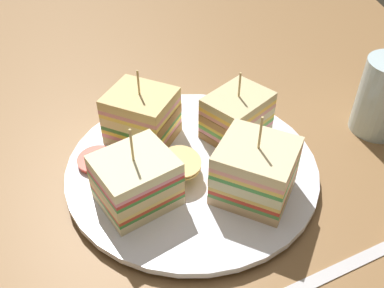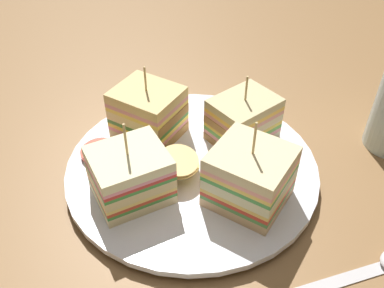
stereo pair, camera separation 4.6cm
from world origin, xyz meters
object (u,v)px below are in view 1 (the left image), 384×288
object	(u,v)px
sandwich_wedge_0	(142,116)
sandwich_wedge_1	(136,180)
sandwich_wedge_3	(237,116)
chip_pile	(179,163)
drinking_glass	(383,102)
plate	(192,168)
sandwich_wedge_2	(255,171)

from	to	relation	value
sandwich_wedge_0	sandwich_wedge_1	distance (cm)	10.28
sandwich_wedge_0	sandwich_wedge_3	size ratio (longest dim) A/B	1.03
sandwich_wedge_1	sandwich_wedge_3	xyz separation A→B (cm)	(-9.64, 11.95, -0.06)
sandwich_wedge_3	chip_pile	world-z (taller)	sandwich_wedge_3
sandwich_wedge_1	drinking_glass	distance (cm)	32.22
plate	sandwich_wedge_0	xyz separation A→B (cm)	(-5.54, -5.32, 3.59)
chip_pile	drinking_glass	world-z (taller)	drinking_glass
sandwich_wedge_2	chip_pile	size ratio (longest dim) A/B	1.42
sandwich_wedge_1	sandwich_wedge_3	world-z (taller)	sandwich_wedge_1
plate	sandwich_wedge_2	xyz separation A→B (cm)	(5.01, 5.83, 3.66)
plate	sandwich_wedge_0	size ratio (longest dim) A/B	2.95
plate	sandwich_wedge_0	bearing A→B (deg)	-136.20
plate	chip_pile	bearing A→B (deg)	-55.48
drinking_glass	sandwich_wedge_1	bearing A→B (deg)	-71.00
drinking_glass	sandwich_wedge_2	bearing A→B (deg)	-59.84
sandwich_wedge_1	chip_pile	bearing A→B (deg)	10.00
drinking_glass	plate	bearing A→B (deg)	-76.65
chip_pile	drinking_glass	distance (cm)	26.82
sandwich_wedge_3	sandwich_wedge_0	bearing A→B (deg)	-43.41
sandwich_wedge_0	sandwich_wedge_2	size ratio (longest dim) A/B	0.97
sandwich_wedge_1	chip_pile	xyz separation A→B (cm)	(-3.67, 4.57, -1.52)
plate	drinking_glass	distance (cm)	25.29
sandwich_wedge_0	chip_pile	bearing A→B (deg)	-30.14
sandwich_wedge_1	sandwich_wedge_3	size ratio (longest dim) A/B	1.03
sandwich_wedge_3	sandwich_wedge_2	bearing A→B (deg)	49.33
sandwich_wedge_0	drinking_glass	world-z (taller)	sandwich_wedge_0
plate	sandwich_wedge_3	distance (cm)	8.35
plate	chip_pile	xyz separation A→B (cm)	(1.03, -1.50, 1.80)
sandwich_wedge_2	chip_pile	distance (cm)	8.54
drinking_glass	sandwich_wedge_0	bearing A→B (deg)	-89.53
sandwich_wedge_3	chip_pile	size ratio (longest dim) A/B	1.33
sandwich_wedge_0	chip_pile	distance (cm)	7.81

